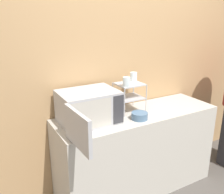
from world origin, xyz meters
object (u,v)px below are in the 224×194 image
object	(u,v)px
dish_rack	(129,91)
glass_back_right	(133,77)
glass_front_left	(126,82)
bowl	(140,116)
microwave	(88,108)

from	to	relation	value
dish_rack	glass_back_right	distance (m)	0.17
dish_rack	glass_front_left	world-z (taller)	glass_front_left
dish_rack	bowl	world-z (taller)	dish_rack
glass_back_right	dish_rack	bearing A→B (deg)	-143.67
glass_back_right	bowl	world-z (taller)	glass_back_right
glass_front_left	glass_back_right	bearing A→B (deg)	38.62
glass_back_right	bowl	distance (m)	0.44
microwave	dish_rack	bearing A→B (deg)	8.16
bowl	microwave	bearing A→B (deg)	160.96
glass_back_right	bowl	bearing A→B (deg)	-112.13
microwave	glass_back_right	world-z (taller)	glass_back_right
dish_rack	glass_back_right	size ratio (longest dim) A/B	3.21
bowl	glass_back_right	bearing A→B (deg)	67.87
microwave	glass_back_right	bearing A→B (deg)	13.19
microwave	dish_rack	distance (m)	0.50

